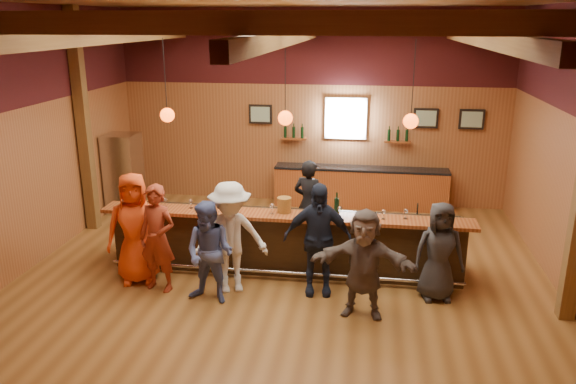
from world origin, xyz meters
The scene contains 27 objects.
room centered at (0.00, 0.06, 3.21)m, with size 9.04×9.00×4.52m.
bar_counter centered at (0.02, 0.15, 0.52)m, with size 6.30×1.07×1.11m.
back_bar_cabinet centered at (1.20, 3.72, 0.48)m, with size 4.00×0.52×0.95m.
window centered at (0.80, 3.95, 2.05)m, with size 0.95×0.09×0.95m.
framed_pictures centered at (1.67, 3.94, 2.10)m, with size 5.35×0.05×0.45m.
wine_shelves centered at (0.80, 3.88, 1.62)m, with size 3.00×0.18×0.30m.
pendant_lights centered at (0.00, 0.00, 2.71)m, with size 4.24×0.24×1.37m.
stainless_fridge centered at (-4.10, 2.60, 0.90)m, with size 0.70×0.70×1.80m, color silver.
customer_orange centered at (-2.39, -0.77, 0.94)m, with size 0.92×0.60×1.88m, color #DB4214.
customer_redvest centered at (-1.92, -1.00, 0.88)m, with size 0.65×0.42×1.77m, color maroon.
customer_denim centered at (-0.97, -1.28, 0.81)m, with size 0.79×0.62×1.62m, color #4C5C99.
customer_white centered at (-0.75, -0.88, 0.92)m, with size 1.19×0.68×1.84m, color silver.
customer_navy centered at (0.63, -0.74, 0.92)m, with size 1.08×0.45×1.84m, color #192032.
customer_brown centered at (1.37, -1.36, 0.83)m, with size 1.53×0.49×1.65m, color #5E514B.
customer_dark centered at (2.51, -0.66, 0.79)m, with size 0.78×0.50×1.59m, color #272729.
bartender centered at (0.28, 1.14, 0.86)m, with size 0.63×0.41×1.73m, color black.
ice_bucket centered at (-0.01, -0.09, 1.24)m, with size 0.24×0.24×0.26m, color brown.
bottle_a centered at (0.67, -0.02, 1.26)m, with size 0.08×0.08×0.39m.
bottle_b centered at (0.88, -0.08, 1.26)m, with size 0.08×0.08×0.39m.
glass_a centered at (-2.77, -0.26, 1.25)m, with size 0.09×0.09×0.20m.
glass_b centered at (-2.09, -0.14, 1.23)m, with size 0.08×0.08×0.17m.
glass_c centered at (-1.63, -0.12, 1.22)m, with size 0.07×0.07×0.16m.
glass_d centered at (-0.93, -0.18, 1.25)m, with size 0.08×0.08×0.19m.
glass_e centered at (-0.20, -0.21, 1.24)m, with size 0.08×0.08×0.19m.
glass_f centered at (0.93, -0.15, 1.24)m, with size 0.08×0.08×0.18m.
glass_g centered at (1.65, -0.18, 1.23)m, with size 0.07×0.07×0.16m.
glass_h centered at (2.01, -0.11, 1.23)m, with size 0.08×0.08×0.17m.
Camera 1 is at (1.38, -8.95, 4.24)m, focal length 35.00 mm.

